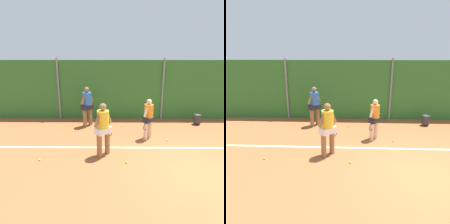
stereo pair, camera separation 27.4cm
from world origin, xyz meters
TOP-DOWN VIEW (x-y plane):
  - ground_plane at (0.00, 1.58)m, footprint 29.05×29.05m
  - hedge_fence_backdrop at (0.00, 5.40)m, footprint 18.88×0.25m
  - fence_post_left at (-5.45, 5.23)m, footprint 0.10×0.10m
  - fence_post_center at (0.00, 5.23)m, footprint 0.10×0.10m
  - court_baseline_paint at (0.00, 1.70)m, footprint 13.80×0.10m
  - player_foreground_near at (-2.90, 1.13)m, footprint 0.61×0.67m
  - player_midcourt at (-1.14, 2.58)m, footprint 0.54×0.66m
  - player_backcourt_far at (-3.82, 4.09)m, footprint 0.60×0.66m
  - ball_hopper at (1.61, 4.35)m, footprint 0.36×0.36m
  - tennis_ball_0 at (-5.02, 0.71)m, footprint 0.07×0.07m
  - tennis_ball_3 at (-0.38, 2.33)m, footprint 0.07×0.07m
  - tennis_ball_5 at (-2.13, 0.58)m, footprint 0.07×0.07m
  - tennis_ball_6 at (-2.16, 4.03)m, footprint 0.07×0.07m

SIDE VIEW (x-z plane):
  - ground_plane at x=0.00m, z-range 0.00..0.00m
  - court_baseline_paint at x=0.00m, z-range 0.00..0.01m
  - tennis_ball_0 at x=-5.02m, z-range 0.00..0.07m
  - tennis_ball_3 at x=-0.38m, z-range 0.00..0.07m
  - tennis_ball_5 at x=-2.13m, z-range 0.00..0.07m
  - tennis_ball_6 at x=-2.16m, z-range 0.00..0.07m
  - ball_hopper at x=1.61m, z-range 0.03..0.55m
  - player_midcourt at x=-1.14m, z-range 0.10..1.79m
  - player_foreground_near at x=-2.90m, z-range 0.11..1.98m
  - player_backcourt_far at x=-3.82m, z-range 0.12..2.03m
  - hedge_fence_backdrop at x=0.00m, z-range 0.00..3.10m
  - fence_post_left at x=-5.45m, z-range 0.00..3.20m
  - fence_post_center at x=0.00m, z-range 0.00..3.20m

